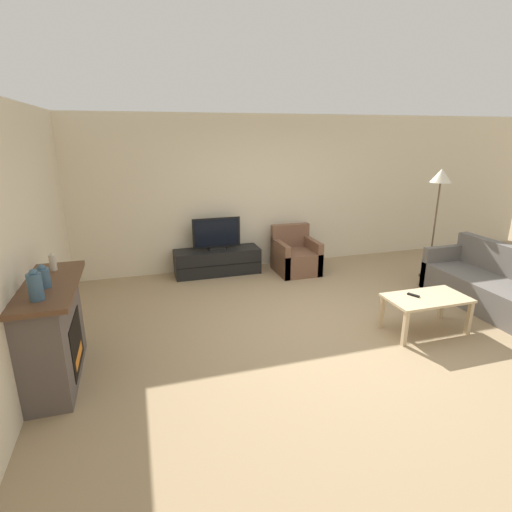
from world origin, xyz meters
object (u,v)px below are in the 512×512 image
Objects in this scene: tv at (217,235)px; tv_stand at (217,261)px; mantel_vase_left at (35,286)px; mantel_vase_right at (53,262)px; floor_lamp at (440,183)px; remote at (413,295)px; coffee_table at (426,302)px; mantel_vase_centre_left at (43,277)px; armchair at (295,257)px; fireplace at (53,332)px; couch at (500,291)px.

tv_stand is at bearing 90.00° from tv.
mantel_vase_right is (0.00, 0.80, -0.04)m from mantel_vase_left.
mantel_vase_right is at bearing -134.07° from tv.
tv reaches higher than tv_stand.
floor_lamp is at bearing -19.24° from tv_stand.
floor_lamp is (5.62, 1.02, 0.49)m from mantel_vase_right.
mantel_vase_right reaches higher than remote.
tv_stand is at bearing 125.52° from coffee_table.
mantel_vase_right is 0.13× the size of tv_stand.
mantel_vase_centre_left is 0.22× the size of coffee_table.
tv_stand is at bearing 167.87° from armchair.
fireplace reaches higher than coffee_table.
couch reaches higher than armchair.
fireplace is at bearing 92.38° from mantel_vase_left.
tv is 3.37m from remote.
mantel_vase_centre_left is at bearing -178.95° from couch.
tv is (-0.00, -0.00, 0.48)m from tv_stand.
tv is at bearing 160.80° from floor_lamp.
mantel_vase_left is 0.19× the size of tv_stand.
coffee_table is (2.04, -2.85, 0.17)m from tv_stand.
mantel_vase_right is 5.73m from floor_lamp.
couch is at bearing -90.63° from floor_lamp.
remote is (0.54, -2.48, 0.20)m from armchair.
floor_lamp is at bearing 49.10° from coffee_table.
tv_stand is 3.51m from coffee_table.
mantel_vase_centre_left is (0.00, 0.30, -0.03)m from mantel_vase_left.
tv reaches higher than remote.
fireplace is at bearing -129.57° from tv.
remote is at bearing -55.65° from tv.
armchair is at bearing 38.03° from mantel_vase_left.
armchair is 2.55m from remote.
coffee_table is (4.19, 0.18, -0.75)m from mantel_vase_left.
mantel_vase_centre_left is 4.25m from coffee_table.
remote is (4.05, -0.04, -0.65)m from mantel_vase_centre_left.
mantel_vase_right is at bearing 90.00° from mantel_vase_centre_left.
coffee_table is at bearing 2.46° from mantel_vase_left.
tv is at bearing 125.54° from coffee_table.
mantel_vase_centre_left is at bearing -90.00° from mantel_vase_right.
mantel_vase_right is at bearing -134.05° from tv_stand.
coffee_table is at bearing -75.03° from armchair.
mantel_vase_centre_left is at bearing 152.79° from remote.
mantel_vase_left is 1.48× the size of mantel_vase_right.
mantel_vase_centre_left reaches higher than couch.
fireplace is 0.73× the size of floor_lamp.
remote is at bearing 3.63° from mantel_vase_left.
floor_lamp reaches higher than tv.
fireplace reaches higher than couch.
tv_stand is 0.81× the size of floor_lamp.
tv_stand is 0.69× the size of couch.
tv is (2.15, 2.73, -0.42)m from mantel_vase_centre_left.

